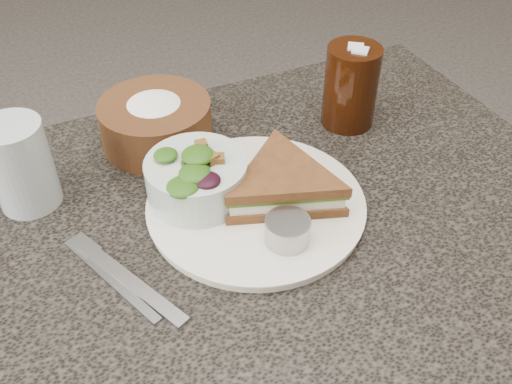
{
  "coord_description": "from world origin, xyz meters",
  "views": [
    {
      "loc": [
        -0.2,
        -0.49,
        1.28
      ],
      "look_at": [
        0.04,
        0.03,
        0.78
      ],
      "focal_mm": 40.0,
      "sensor_mm": 36.0,
      "label": 1
    }
  ],
  "objects_px": {
    "dining_table": "(244,380)",
    "salad_bowl": "(196,173)",
    "sandwich": "(283,184)",
    "dressing_ramekin": "(287,231)",
    "bread_basket": "(155,116)",
    "cola_glass": "(351,83)",
    "dinner_plate": "(256,205)",
    "water_glass": "(21,165)"
  },
  "relations": [
    {
      "from": "sandwich",
      "to": "dressing_ramekin",
      "type": "relative_size",
      "value": 3.26
    },
    {
      "from": "salad_bowl",
      "to": "dressing_ramekin",
      "type": "height_order",
      "value": "salad_bowl"
    },
    {
      "from": "dressing_ramekin",
      "to": "cola_glass",
      "type": "relative_size",
      "value": 0.4
    },
    {
      "from": "dinner_plate",
      "to": "bread_basket",
      "type": "xyz_separation_m",
      "value": [
        -0.08,
        0.2,
        0.04
      ]
    },
    {
      "from": "dinner_plate",
      "to": "cola_glass",
      "type": "xyz_separation_m",
      "value": [
        0.22,
        0.13,
        0.07
      ]
    },
    {
      "from": "salad_bowl",
      "to": "water_glass",
      "type": "relative_size",
      "value": 1.09
    },
    {
      "from": "dining_table",
      "to": "sandwich",
      "type": "height_order",
      "value": "sandwich"
    },
    {
      "from": "dining_table",
      "to": "sandwich",
      "type": "relative_size",
      "value": 5.35
    },
    {
      "from": "dinner_plate",
      "to": "salad_bowl",
      "type": "distance_m",
      "value": 0.09
    },
    {
      "from": "dining_table",
      "to": "bread_basket",
      "type": "xyz_separation_m",
      "value": [
        -0.04,
        0.23,
        0.42
      ]
    },
    {
      "from": "dinner_plate",
      "to": "bread_basket",
      "type": "height_order",
      "value": "bread_basket"
    },
    {
      "from": "water_glass",
      "to": "salad_bowl",
      "type": "bearing_deg",
      "value": -25.15
    },
    {
      "from": "salad_bowl",
      "to": "dressing_ramekin",
      "type": "distance_m",
      "value": 0.15
    },
    {
      "from": "cola_glass",
      "to": "dinner_plate",
      "type": "bearing_deg",
      "value": -149.72
    },
    {
      "from": "sandwich",
      "to": "salad_bowl",
      "type": "bearing_deg",
      "value": 170.73
    },
    {
      "from": "dressing_ramekin",
      "to": "cola_glass",
      "type": "height_order",
      "value": "cola_glass"
    },
    {
      "from": "cola_glass",
      "to": "dressing_ramekin",
      "type": "bearing_deg",
      "value": -135.63
    },
    {
      "from": "dining_table",
      "to": "salad_bowl",
      "type": "bearing_deg",
      "value": 112.72
    },
    {
      "from": "bread_basket",
      "to": "sandwich",
      "type": "bearing_deg",
      "value": -62.16
    },
    {
      "from": "cola_glass",
      "to": "sandwich",
      "type": "bearing_deg",
      "value": -143.29
    },
    {
      "from": "dinner_plate",
      "to": "dressing_ramekin",
      "type": "height_order",
      "value": "dressing_ramekin"
    },
    {
      "from": "dining_table",
      "to": "cola_glass",
      "type": "height_order",
      "value": "cola_glass"
    },
    {
      "from": "dining_table",
      "to": "water_glass",
      "type": "height_order",
      "value": "water_glass"
    },
    {
      "from": "salad_bowl",
      "to": "cola_glass",
      "type": "relative_size",
      "value": 0.95
    },
    {
      "from": "salad_bowl",
      "to": "bread_basket",
      "type": "distance_m",
      "value": 0.16
    },
    {
      "from": "sandwich",
      "to": "cola_glass",
      "type": "relative_size",
      "value": 1.3
    },
    {
      "from": "cola_glass",
      "to": "salad_bowl",
      "type": "bearing_deg",
      "value": -163.66
    },
    {
      "from": "water_glass",
      "to": "dressing_ramekin",
      "type": "bearing_deg",
      "value": -38.66
    },
    {
      "from": "dinner_plate",
      "to": "dressing_ramekin",
      "type": "distance_m",
      "value": 0.09
    },
    {
      "from": "water_glass",
      "to": "dinner_plate",
      "type": "bearing_deg",
      "value": -27.45
    },
    {
      "from": "dinner_plate",
      "to": "salad_bowl",
      "type": "height_order",
      "value": "salad_bowl"
    },
    {
      "from": "salad_bowl",
      "to": "water_glass",
      "type": "distance_m",
      "value": 0.23
    },
    {
      "from": "sandwich",
      "to": "dressing_ramekin",
      "type": "bearing_deg",
      "value": -94.13
    },
    {
      "from": "bread_basket",
      "to": "dressing_ramekin",
      "type": "bearing_deg",
      "value": -74.05
    },
    {
      "from": "water_glass",
      "to": "sandwich",
      "type": "bearing_deg",
      "value": -26.02
    },
    {
      "from": "dressing_ramekin",
      "to": "water_glass",
      "type": "distance_m",
      "value": 0.36
    },
    {
      "from": "dinner_plate",
      "to": "sandwich",
      "type": "relative_size",
      "value": 1.57
    },
    {
      "from": "dinner_plate",
      "to": "salad_bowl",
      "type": "bearing_deg",
      "value": 145.9
    },
    {
      "from": "dinner_plate",
      "to": "sandwich",
      "type": "distance_m",
      "value": 0.05
    },
    {
      "from": "dining_table",
      "to": "bread_basket",
      "type": "height_order",
      "value": "bread_basket"
    },
    {
      "from": "dressing_ramekin",
      "to": "bread_basket",
      "type": "xyz_separation_m",
      "value": [
        -0.08,
        0.29,
        0.02
      ]
    },
    {
      "from": "dining_table",
      "to": "sandwich",
      "type": "distance_m",
      "value": 0.42
    }
  ]
}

